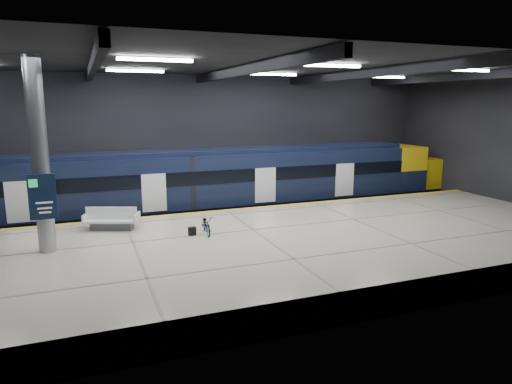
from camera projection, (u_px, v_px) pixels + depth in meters
ground at (245, 247)px, 20.57m from camera, size 30.00×30.00×0.00m
room_shell at (245, 119)px, 19.47m from camera, size 30.10×16.10×8.05m
platform at (267, 252)px, 18.17m from camera, size 30.00×11.00×1.10m
safety_strip at (227, 210)px, 22.88m from camera, size 30.00×0.40×0.01m
rails at (212, 218)px, 25.59m from camera, size 30.00×1.52×0.16m
train at (236, 181)px, 25.71m from camera, size 29.40×2.84×3.79m
bench at (112, 222)px, 19.40m from camera, size 2.40×1.65×0.98m
bicycle at (206, 224)px, 18.71m from camera, size 0.66×1.57×0.81m
pannier_bag at (192, 231)px, 18.54m from camera, size 0.32×0.22×0.35m
info_column at (40, 159)px, 15.96m from camera, size 0.90×0.78×6.90m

